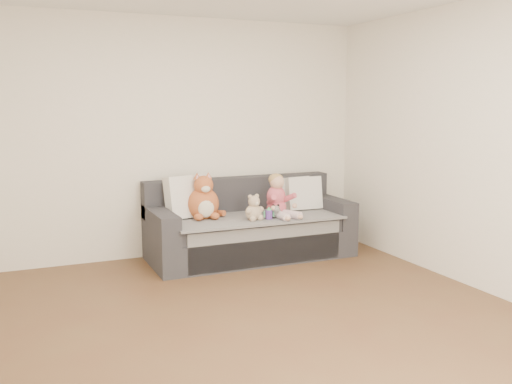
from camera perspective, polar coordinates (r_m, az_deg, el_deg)
room_shell at (r=4.34m, az=-1.63°, el=3.82°), size 5.00×5.00×5.00m
sofa at (r=6.28m, az=-0.69°, el=-3.72°), size 2.20×0.94×0.85m
cushion_left at (r=6.10m, az=-6.81°, el=-0.46°), size 0.53×0.33×0.46m
cushion_right_back at (r=6.67m, az=3.87°, el=-0.02°), size 0.41×0.23×0.37m
cushion_right_front at (r=6.55m, az=4.79°, el=-0.12°), size 0.42×0.20×0.39m
toddler at (r=6.14m, az=2.23°, el=-0.62°), size 0.33×0.48×0.47m
plush_cat at (r=6.04m, az=-5.24°, el=-0.89°), size 0.41×0.35×0.51m
teddy_bear at (r=5.93m, az=-0.20°, el=-1.77°), size 0.22×0.17×0.28m
plush_cow at (r=6.07m, az=1.93°, el=-1.98°), size 0.13×0.19×0.16m
sippy_cup at (r=5.98m, az=1.30°, el=-2.10°), size 0.12×0.08×0.13m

